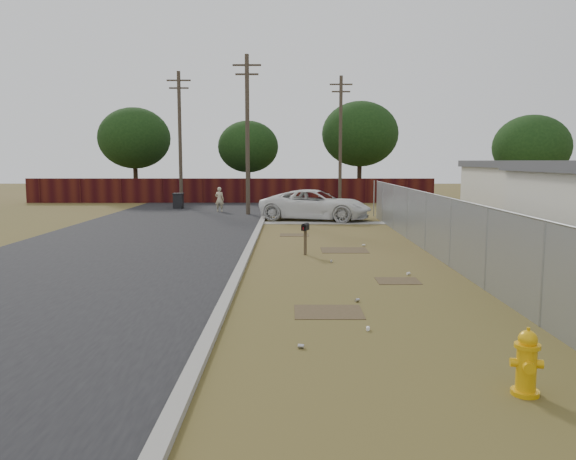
{
  "coord_description": "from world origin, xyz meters",
  "views": [
    {
      "loc": [
        -1.6,
        -16.23,
        3.09
      ],
      "look_at": [
        -1.65,
        -0.14,
        1.1
      ],
      "focal_mm": 35.0,
      "sensor_mm": 36.0,
      "label": 1
    }
  ],
  "objects_px": {
    "pedestrian": "(219,199)",
    "trash_bin": "(178,201)",
    "fire_hydrant": "(527,364)",
    "mailbox": "(305,230)",
    "pickup_truck": "(316,205)"
  },
  "relations": [
    {
      "from": "pedestrian",
      "to": "trash_bin",
      "type": "distance_m",
      "value": 3.78
    },
    {
      "from": "fire_hydrant",
      "to": "mailbox",
      "type": "xyz_separation_m",
      "value": [
        -2.62,
        11.16,
        0.41
      ]
    },
    {
      "from": "pickup_truck",
      "to": "trash_bin",
      "type": "relative_size",
      "value": 5.67
    },
    {
      "from": "fire_hydrant",
      "to": "trash_bin",
      "type": "distance_m",
      "value": 30.9
    },
    {
      "from": "pedestrian",
      "to": "fire_hydrant",
      "type": "bearing_deg",
      "value": 115.48
    },
    {
      "from": "fire_hydrant",
      "to": "pickup_truck",
      "type": "relative_size",
      "value": 0.16
    },
    {
      "from": "mailbox",
      "to": "pickup_truck",
      "type": "distance_m",
      "value": 10.95
    },
    {
      "from": "fire_hydrant",
      "to": "mailbox",
      "type": "distance_m",
      "value": 11.47
    },
    {
      "from": "trash_bin",
      "to": "mailbox",
      "type": "bearing_deg",
      "value": -66.69
    },
    {
      "from": "pickup_truck",
      "to": "mailbox",
      "type": "bearing_deg",
      "value": -168.14
    },
    {
      "from": "fire_hydrant",
      "to": "trash_bin",
      "type": "relative_size",
      "value": 0.91
    },
    {
      "from": "mailbox",
      "to": "trash_bin",
      "type": "xyz_separation_m",
      "value": [
        -7.74,
        17.95,
        -0.32
      ]
    },
    {
      "from": "pedestrian",
      "to": "trash_bin",
      "type": "bearing_deg",
      "value": -28.08
    },
    {
      "from": "pickup_truck",
      "to": "trash_bin",
      "type": "xyz_separation_m",
      "value": [
        -8.59,
        7.04,
        -0.28
      ]
    },
    {
      "from": "pedestrian",
      "to": "trash_bin",
      "type": "height_order",
      "value": "pedestrian"
    }
  ]
}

